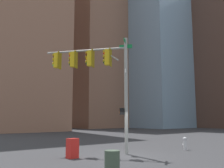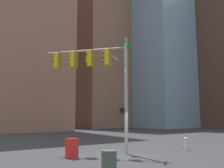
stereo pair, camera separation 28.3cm
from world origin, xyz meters
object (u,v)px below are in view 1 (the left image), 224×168
(litter_bin, at_px, (112,164))
(newspaper_box, at_px, (72,148))
(fire_hydrant, at_px, (185,143))
(signal_pole_assembly, at_px, (96,69))

(litter_bin, xyz_separation_m, newspaper_box, (4.80, -1.18, 0.05))
(fire_hydrant, bearing_deg, litter_bin, 109.01)
(newspaper_box, bearing_deg, litter_bin, 159.64)
(signal_pole_assembly, height_order, litter_bin, signal_pole_assembly)
(fire_hydrant, distance_m, litter_bin, 9.50)
(signal_pole_assembly, xyz_separation_m, fire_hydrant, (-2.62, -5.65, -4.80))
(newspaper_box, bearing_deg, fire_hydrant, -108.97)
(fire_hydrant, height_order, newspaper_box, newspaper_box)
(fire_hydrant, distance_m, newspaper_box, 7.99)
(signal_pole_assembly, distance_m, fire_hydrant, 7.86)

